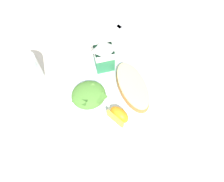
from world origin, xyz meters
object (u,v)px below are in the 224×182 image
(metal_fork, at_px, (129,34))
(green_salad_pile, at_px, (89,95))
(orange_wedge_front, at_px, (119,115))
(cheesy_pizza_bread, at_px, (132,87))
(drinking_clear_cup, at_px, (28,71))
(white_plate, at_px, (112,94))
(milk_carton, at_px, (105,56))
(paper_napkin, at_px, (179,126))

(metal_fork, bearing_deg, green_salad_pile, -131.45)
(orange_wedge_front, relative_size, metal_fork, 0.41)
(cheesy_pizza_bread, height_order, drinking_clear_cup, drinking_clear_cup)
(white_plate, height_order, orange_wedge_front, orange_wedge_front)
(green_salad_pile, relative_size, milk_carton, 0.94)
(white_plate, bearing_deg, green_salad_pile, -179.11)
(white_plate, height_order, green_salad_pile, green_salad_pile)
(green_salad_pile, height_order, drinking_clear_cup, drinking_clear_cup)
(metal_fork, relative_size, drinking_clear_cup, 1.59)
(milk_carton, bearing_deg, paper_napkin, -56.46)
(milk_carton, distance_m, drinking_clear_cup, 0.23)
(cheesy_pizza_bread, bearing_deg, drinking_clear_cup, 157.53)
(cheesy_pizza_bread, relative_size, green_salad_pile, 1.72)
(drinking_clear_cup, bearing_deg, green_salad_pile, -35.74)
(paper_napkin, bearing_deg, green_salad_pile, 148.00)
(white_plate, xyz_separation_m, orange_wedge_front, (-0.00, -0.08, 0.03))
(white_plate, relative_size, milk_carton, 2.55)
(milk_carton, relative_size, paper_napkin, 1.00)
(orange_wedge_front, bearing_deg, milk_carton, 88.94)
(cheesy_pizza_bread, xyz_separation_m, green_salad_pile, (-0.13, 0.01, 0.00))
(white_plate, relative_size, paper_napkin, 2.55)
(white_plate, distance_m, green_salad_pile, 0.08)
(green_salad_pile, distance_m, orange_wedge_front, 0.11)
(milk_carton, relative_size, drinking_clear_cup, 1.02)
(white_plate, xyz_separation_m, metal_fork, (0.12, 0.21, -0.01))
(cheesy_pizza_bread, bearing_deg, paper_napkin, -54.30)
(orange_wedge_front, bearing_deg, metal_fork, 67.87)
(cheesy_pizza_bread, bearing_deg, metal_fork, 75.50)
(green_salad_pile, relative_size, paper_napkin, 0.94)
(milk_carton, xyz_separation_m, orange_wedge_front, (-0.00, -0.18, -0.04))
(white_plate, xyz_separation_m, cheesy_pizza_bread, (0.06, -0.01, 0.03))
(cheesy_pizza_bread, relative_size, orange_wedge_front, 2.54)
(green_salad_pile, relative_size, metal_fork, 0.60)
(cheesy_pizza_bread, height_order, orange_wedge_front, orange_wedge_front)
(cheesy_pizza_bread, xyz_separation_m, drinking_clear_cup, (-0.29, 0.12, 0.02))
(white_plate, height_order, metal_fork, white_plate)
(milk_carton, height_order, orange_wedge_front, milk_carton)
(orange_wedge_front, xyz_separation_m, metal_fork, (0.12, 0.29, -0.03))
(white_plate, distance_m, drinking_clear_cup, 0.26)
(orange_wedge_front, xyz_separation_m, paper_napkin, (0.16, -0.06, -0.03))
(metal_fork, bearing_deg, milk_carton, -134.86)
(cheesy_pizza_bread, bearing_deg, orange_wedge_front, -129.88)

